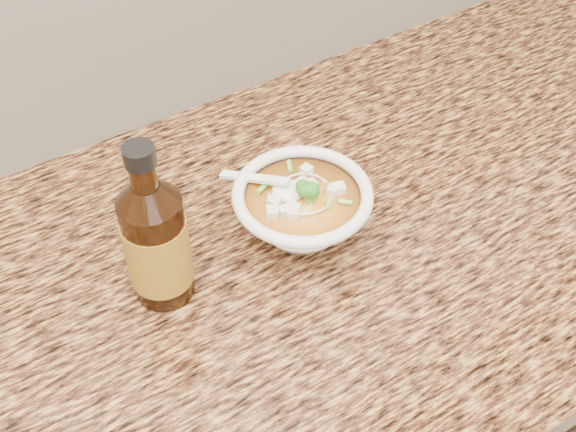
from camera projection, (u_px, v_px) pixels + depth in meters
counter_slab at (19, 385)px, 0.77m from camera, size 4.00×0.68×0.04m
soup_bowl at (302, 212)px, 0.86m from camera, size 0.17×0.17×0.09m
hot_sauce_bottle at (156, 242)px, 0.77m from camera, size 0.08×0.08×0.21m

